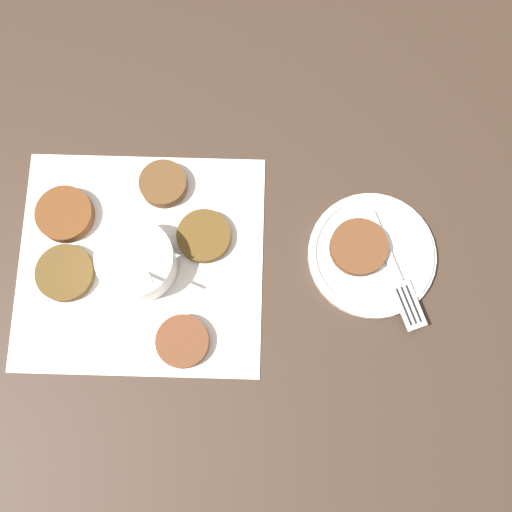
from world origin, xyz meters
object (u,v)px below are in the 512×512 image
serving_plate (372,255)px  fork (399,282)px  sauce_bowl (138,262)px  fritter_on_plate (359,247)px

serving_plate → fork: fork is taller
sauce_bowl → serving_plate: sauce_bowl is taller
serving_plate → fritter_on_plate: (-0.02, 0.01, 0.02)m
serving_plate → fritter_on_plate: 0.03m
sauce_bowl → fritter_on_plate: bearing=0.1°
fritter_on_plate → fork: (0.05, -0.05, -0.01)m
serving_plate → fritter_on_plate: bearing=158.8°
fritter_on_plate → fork: 0.07m
sauce_bowl → fritter_on_plate: sauce_bowl is taller
serving_plate → fritter_on_plate: size_ratio=2.25×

